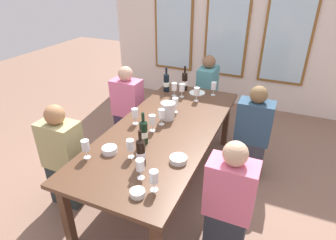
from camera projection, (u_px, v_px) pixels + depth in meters
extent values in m
plane|color=#83604F|center=(165.00, 183.00, 3.29)|extent=(12.00, 12.00, 0.00)
cube|color=silver|center=(228.00, 19.00, 4.67)|extent=(4.22, 0.06, 2.90)
cube|color=brown|center=(174.00, 16.00, 4.97)|extent=(0.72, 0.03, 1.88)
cube|color=silver|center=(173.00, 16.00, 4.96)|extent=(0.64, 0.01, 1.80)
cube|color=brown|center=(228.00, 20.00, 4.63)|extent=(0.72, 0.03, 1.88)
cube|color=silver|center=(227.00, 20.00, 4.62)|extent=(0.64, 0.01, 1.80)
cube|color=brown|center=(290.00, 24.00, 4.30)|extent=(0.72, 0.03, 1.88)
cube|color=silver|center=(290.00, 24.00, 4.28)|extent=(0.64, 0.01, 1.80)
cube|color=#503322|center=(165.00, 129.00, 2.95)|extent=(1.02, 2.37, 0.04)
cube|color=#503322|center=(67.00, 217.00, 2.39)|extent=(0.07, 0.07, 0.70)
cube|color=#503322|center=(170.00, 111.00, 4.15)|extent=(0.07, 0.07, 0.70)
cube|color=#503322|center=(226.00, 122.00, 3.86)|extent=(0.07, 0.07, 0.70)
cylinder|color=white|center=(197.00, 93.00, 3.75)|extent=(0.21, 0.21, 0.01)
cylinder|color=silver|center=(168.00, 112.00, 3.08)|extent=(0.14, 0.14, 0.17)
cylinder|color=silver|center=(168.00, 104.00, 3.03)|extent=(0.16, 0.16, 0.02)
cylinder|color=black|center=(141.00, 154.00, 2.33)|extent=(0.08, 0.07, 0.23)
cone|color=black|center=(140.00, 140.00, 2.27)|extent=(0.08, 0.07, 0.02)
cylinder|color=black|center=(140.00, 135.00, 2.24)|extent=(0.03, 0.03, 0.08)
cylinder|color=silver|center=(141.00, 155.00, 2.33)|extent=(0.08, 0.08, 0.06)
cylinder|color=black|center=(166.00, 83.00, 3.76)|extent=(0.07, 0.07, 0.23)
cone|color=black|center=(166.00, 74.00, 3.70)|extent=(0.07, 0.07, 0.02)
cylinder|color=black|center=(166.00, 70.00, 3.67)|extent=(0.03, 0.03, 0.08)
cylinder|color=white|center=(166.00, 84.00, 3.76)|extent=(0.08, 0.08, 0.06)
cylinder|color=black|center=(185.00, 82.00, 3.79)|extent=(0.08, 0.08, 0.23)
cone|color=black|center=(185.00, 73.00, 3.73)|extent=(0.08, 0.08, 0.02)
cylinder|color=black|center=(185.00, 69.00, 3.71)|extent=(0.03, 0.03, 0.08)
cylinder|color=silver|center=(185.00, 83.00, 3.80)|extent=(0.08, 0.08, 0.06)
cylinder|color=black|center=(144.00, 133.00, 2.63)|extent=(0.08, 0.07, 0.22)
cone|color=black|center=(143.00, 122.00, 2.58)|extent=(0.08, 0.07, 0.02)
cylinder|color=black|center=(143.00, 117.00, 2.55)|extent=(0.03, 0.03, 0.08)
cylinder|color=white|center=(144.00, 134.00, 2.64)|extent=(0.08, 0.08, 0.06)
cylinder|color=white|center=(110.00, 150.00, 2.53)|extent=(0.14, 0.14, 0.05)
cylinder|color=white|center=(138.00, 193.00, 2.06)|extent=(0.11, 0.11, 0.04)
cylinder|color=white|center=(178.00, 159.00, 2.41)|extent=(0.15, 0.15, 0.05)
cylinder|color=white|center=(131.00, 157.00, 2.49)|extent=(0.06, 0.06, 0.00)
cylinder|color=white|center=(131.00, 153.00, 2.47)|extent=(0.01, 0.01, 0.07)
cylinder|color=white|center=(130.00, 145.00, 2.43)|extent=(0.07, 0.07, 0.09)
cylinder|color=white|center=(162.00, 124.00, 3.01)|extent=(0.06, 0.06, 0.00)
cylinder|color=white|center=(162.00, 121.00, 2.99)|extent=(0.01, 0.01, 0.07)
cylinder|color=white|center=(161.00, 114.00, 2.95)|extent=(0.07, 0.07, 0.09)
cylinder|color=#590C19|center=(161.00, 116.00, 2.96)|extent=(0.06, 0.06, 0.02)
cylinder|color=white|center=(87.00, 157.00, 2.48)|extent=(0.06, 0.06, 0.00)
cylinder|color=white|center=(87.00, 154.00, 2.46)|extent=(0.01, 0.01, 0.07)
cylinder|color=white|center=(85.00, 145.00, 2.42)|extent=(0.07, 0.07, 0.09)
cylinder|color=white|center=(174.00, 96.00, 3.67)|extent=(0.06, 0.06, 0.00)
cylinder|color=white|center=(174.00, 93.00, 3.65)|extent=(0.01, 0.01, 0.07)
cylinder|color=white|center=(174.00, 87.00, 3.61)|extent=(0.07, 0.07, 0.09)
cylinder|color=#590C19|center=(174.00, 89.00, 3.63)|extent=(0.06, 0.06, 0.04)
cylinder|color=white|center=(182.00, 97.00, 3.65)|extent=(0.06, 0.06, 0.00)
cylinder|color=white|center=(182.00, 94.00, 3.63)|extent=(0.01, 0.01, 0.07)
cylinder|color=white|center=(182.00, 87.00, 3.59)|extent=(0.07, 0.07, 0.09)
cylinder|color=maroon|center=(182.00, 90.00, 3.60)|extent=(0.06, 0.06, 0.03)
cylinder|color=white|center=(196.00, 101.00, 3.54)|extent=(0.06, 0.06, 0.00)
cylinder|color=white|center=(196.00, 98.00, 3.52)|extent=(0.01, 0.01, 0.07)
cylinder|color=white|center=(197.00, 91.00, 3.48)|extent=(0.07, 0.07, 0.09)
cylinder|color=white|center=(136.00, 123.00, 3.02)|extent=(0.06, 0.06, 0.00)
cylinder|color=white|center=(135.00, 120.00, 3.00)|extent=(0.01, 0.01, 0.07)
cylinder|color=white|center=(135.00, 113.00, 2.96)|extent=(0.07, 0.07, 0.09)
cylinder|color=white|center=(175.00, 112.00, 3.26)|extent=(0.06, 0.06, 0.00)
cylinder|color=white|center=(175.00, 109.00, 3.24)|extent=(0.01, 0.01, 0.07)
cylinder|color=white|center=(175.00, 102.00, 3.20)|extent=(0.07, 0.07, 0.09)
cylinder|color=white|center=(154.00, 190.00, 2.12)|extent=(0.06, 0.06, 0.00)
cylinder|color=white|center=(154.00, 186.00, 2.10)|extent=(0.01, 0.01, 0.07)
cylinder|color=white|center=(154.00, 177.00, 2.06)|extent=(0.07, 0.07, 0.09)
cylinder|color=#590C19|center=(154.00, 180.00, 2.07)|extent=(0.06, 0.06, 0.03)
cylinder|color=white|center=(153.00, 130.00, 2.89)|extent=(0.06, 0.06, 0.00)
cylinder|color=white|center=(153.00, 127.00, 2.87)|extent=(0.01, 0.01, 0.07)
cylinder|color=white|center=(152.00, 120.00, 2.83)|extent=(0.07, 0.07, 0.09)
cylinder|color=maroon|center=(152.00, 122.00, 2.84)|extent=(0.06, 0.06, 0.03)
cylinder|color=white|center=(213.00, 95.00, 3.70)|extent=(0.06, 0.06, 0.00)
cylinder|color=white|center=(213.00, 92.00, 3.68)|extent=(0.01, 0.01, 0.07)
cylinder|color=white|center=(214.00, 86.00, 3.64)|extent=(0.07, 0.07, 0.09)
cylinder|color=white|center=(141.00, 178.00, 2.24)|extent=(0.06, 0.06, 0.00)
cylinder|color=white|center=(141.00, 174.00, 2.22)|extent=(0.01, 0.01, 0.07)
cylinder|color=white|center=(140.00, 165.00, 2.18)|extent=(0.07, 0.07, 0.09)
cube|color=#272F2F|center=(69.00, 182.00, 2.97)|extent=(0.32, 0.24, 0.45)
cube|color=tan|center=(61.00, 145.00, 2.75)|extent=(0.38, 0.24, 0.48)
sphere|color=#A4704A|center=(55.00, 115.00, 2.60)|extent=(0.19, 0.19, 0.19)
cube|color=#2A2E37|center=(225.00, 230.00, 2.42)|extent=(0.32, 0.24, 0.45)
cube|color=#E0698B|center=(231.00, 188.00, 2.21)|extent=(0.38, 0.24, 0.48)
sphere|color=tan|center=(235.00, 154.00, 2.05)|extent=(0.19, 0.19, 0.19)
cube|color=#322440|center=(129.00, 128.00, 3.97)|extent=(0.32, 0.24, 0.45)
cube|color=#DB6895|center=(127.00, 97.00, 3.75)|extent=(0.38, 0.24, 0.48)
sphere|color=tan|center=(125.00, 74.00, 3.60)|extent=(0.19, 0.19, 0.19)
cube|color=#353941|center=(249.00, 156.00, 3.38)|extent=(0.32, 0.24, 0.45)
cube|color=#2B465F|center=(254.00, 122.00, 3.16)|extent=(0.38, 0.24, 0.48)
sphere|color=brown|center=(259.00, 95.00, 3.00)|extent=(0.19, 0.19, 0.19)
cube|color=#21342F|center=(206.00, 112.00, 4.43)|extent=(0.24, 0.32, 0.45)
cube|color=teal|center=(207.00, 83.00, 4.21)|extent=(0.24, 0.38, 0.48)
sphere|color=brown|center=(209.00, 62.00, 4.05)|extent=(0.19, 0.19, 0.19)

